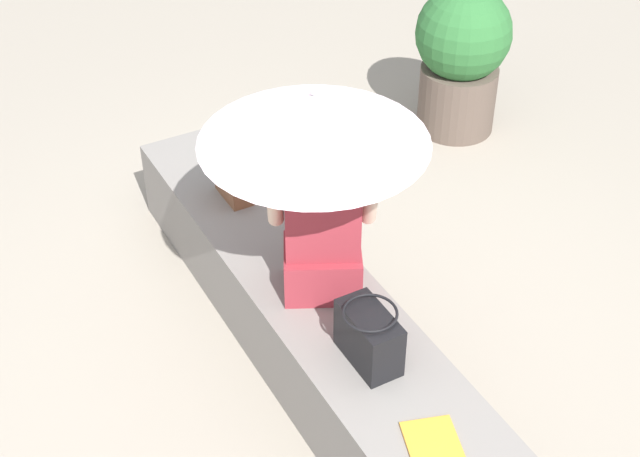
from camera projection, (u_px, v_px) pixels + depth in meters
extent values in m
plane|color=#9E9384|center=(318.00, 362.00, 4.38)|extent=(14.00, 14.00, 0.00)
cube|color=gray|center=(318.00, 329.00, 4.24)|extent=(3.08, 0.55, 0.44)
cube|color=#992D38|center=(322.00, 268.00, 4.07)|extent=(0.40, 0.43, 0.22)
cube|color=#992D38|center=(323.00, 205.00, 3.86)|extent=(0.32, 0.38, 0.48)
sphere|color=beige|center=(323.00, 136.00, 3.65)|extent=(0.20, 0.20, 0.20)
cylinder|color=beige|center=(275.00, 201.00, 3.84)|extent=(0.21, 0.15, 0.32)
cylinder|color=beige|center=(370.00, 199.00, 3.85)|extent=(0.21, 0.15, 0.32)
cylinder|color=#B7B7BC|center=(314.00, 195.00, 3.88)|extent=(0.02, 0.02, 0.96)
cone|color=silver|center=(314.00, 119.00, 3.65)|extent=(0.96, 0.96, 0.22)
sphere|color=#B7B7BC|center=(314.00, 92.00, 3.57)|extent=(0.03, 0.03, 0.03)
cube|color=black|center=(369.00, 337.00, 3.71)|extent=(0.31, 0.16, 0.24)
torus|color=black|center=(370.00, 313.00, 3.63)|extent=(0.23, 0.23, 0.01)
cube|color=brown|center=(233.00, 173.00, 4.60)|extent=(0.24, 0.11, 0.30)
torus|color=brown|center=(231.00, 145.00, 4.50)|extent=(0.18, 0.18, 0.01)
cube|color=gold|center=(435.00, 448.00, 3.42)|extent=(0.33, 0.28, 0.01)
cylinder|color=brown|center=(457.00, 98.00, 5.94)|extent=(0.50, 0.50, 0.43)
sphere|color=#2D6B33|center=(464.00, 33.00, 5.66)|extent=(0.60, 0.60, 0.60)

